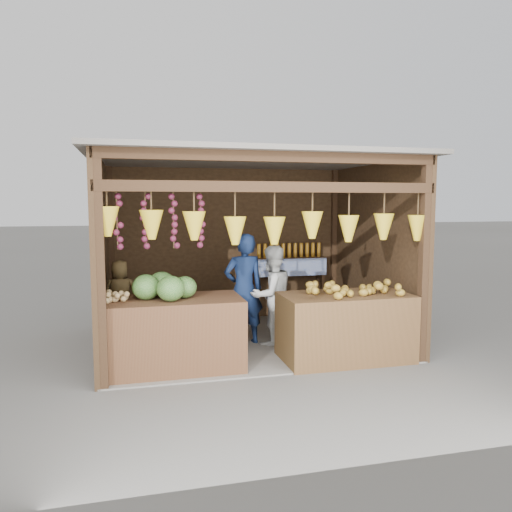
{
  "coord_description": "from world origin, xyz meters",
  "views": [
    {
      "loc": [
        -1.59,
        -6.93,
        2.02
      ],
      "look_at": [
        0.1,
        -0.1,
        1.27
      ],
      "focal_mm": 35.0,
      "sensor_mm": 36.0,
      "label": 1
    }
  ],
  "objects": [
    {
      "name": "ground",
      "position": [
        0.0,
        0.0,
        0.0
      ],
      "size": [
        80.0,
        80.0,
        0.0
      ],
      "primitive_type": "plane",
      "color": "#514F49",
      "rests_on": "ground"
    },
    {
      "name": "stall_structure",
      "position": [
        -0.03,
        -0.04,
        1.67
      ],
      "size": [
        4.3,
        3.3,
        2.66
      ],
      "color": "slate",
      "rests_on": "ground"
    },
    {
      "name": "back_shelf",
      "position": [
        1.05,
        1.28,
        0.87
      ],
      "size": [
        1.25,
        0.32,
        1.32
      ],
      "color": "#382314",
      "rests_on": "ground"
    },
    {
      "name": "counter_left",
      "position": [
        -1.11,
        -0.98,
        0.44
      ],
      "size": [
        1.59,
        0.85,
        0.88
      ],
      "primitive_type": "cube",
      "color": "#4D2C19",
      "rests_on": "ground"
    },
    {
      "name": "counter_right",
      "position": [
        1.04,
        -1.1,
        0.43
      ],
      "size": [
        1.65,
        0.85,
        0.86
      ],
      "primitive_type": "cube",
      "color": "#453017",
      "rests_on": "ground"
    },
    {
      "name": "stool",
      "position": [
        -1.77,
        0.09,
        0.14
      ],
      "size": [
        0.31,
        0.31,
        0.29
      ],
      "primitive_type": "cube",
      "color": "black",
      "rests_on": "ground"
    },
    {
      "name": "man_standing",
      "position": [
        -0.08,
        -0.11,
        0.8
      ],
      "size": [
        0.62,
        0.44,
        1.59
      ],
      "primitive_type": "imported",
      "rotation": [
        0.0,
        0.0,
        3.25
      ],
      "color": "#14244C",
      "rests_on": "ground"
    },
    {
      "name": "woman_standing",
      "position": [
        0.31,
        -0.18,
        0.71
      ],
      "size": [
        0.84,
        0.76,
        1.42
      ],
      "primitive_type": "imported",
      "rotation": [
        0.0,
        0.0,
        3.52
      ],
      "color": "silver",
      "rests_on": "ground"
    },
    {
      "name": "vendor_seated",
      "position": [
        -1.77,
        0.09,
        0.76
      ],
      "size": [
        0.48,
        0.32,
        0.96
      ],
      "primitive_type": "imported",
      "rotation": [
        0.0,
        0.0,
        3.19
      ],
      "color": "brown",
      "rests_on": "stool"
    },
    {
      "name": "melon_pile",
      "position": [
        -1.2,
        -0.97,
        1.04
      ],
      "size": [
        1.0,
        0.5,
        0.32
      ],
      "primitive_type": null,
      "color": "#144E16",
      "rests_on": "counter_left"
    },
    {
      "name": "tanfruit_pile",
      "position": [
        -1.78,
        -0.99,
        0.94
      ],
      "size": [
        0.34,
        0.4,
        0.13
      ],
      "primitive_type": null,
      "color": "olive",
      "rests_on": "counter_left"
    },
    {
      "name": "mango_pile",
      "position": [
        1.06,
        -1.17,
        0.97
      ],
      "size": [
        1.4,
        0.64,
        0.22
      ],
      "primitive_type": null,
      "color": "#C85B1A",
      "rests_on": "counter_right"
    }
  ]
}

